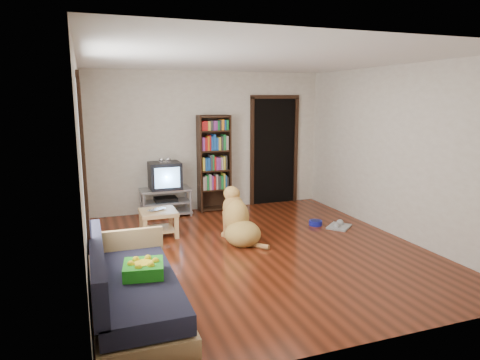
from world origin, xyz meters
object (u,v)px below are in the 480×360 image
object	(u,v)px
dog_bowl	(316,223)
coffee_table	(158,218)
tv_stand	(166,201)
bookshelf	(214,158)
dog	(238,222)
sofa	(132,294)
green_cushion	(144,269)
laptop	(158,210)
crt_tv	(165,175)
grey_rag	(339,227)

from	to	relation	value
dog_bowl	coffee_table	distance (m)	2.61
tv_stand	coffee_table	world-z (taller)	tv_stand
bookshelf	dog	bearing A→B (deg)	-95.81
sofa	tv_stand	bearing A→B (deg)	74.98
green_cushion	laptop	bearing A→B (deg)	86.36
sofa	green_cushion	bearing A→B (deg)	19.45
bookshelf	sofa	distance (m)	4.26
dog_bowl	bookshelf	size ratio (longest dim) A/B	0.12
dog_bowl	sofa	distance (m)	3.89
dog_bowl	tv_stand	world-z (taller)	tv_stand
crt_tv	bookshelf	distance (m)	0.99
sofa	grey_rag	bearing A→B (deg)	28.31
crt_tv	dog	size ratio (longest dim) A/B	0.59
bookshelf	dog_bowl	bearing A→B (deg)	-50.20
crt_tv	sofa	xyz separation A→B (m)	(-0.97, -3.65, -0.48)
tv_stand	coffee_table	size ratio (longest dim) A/B	1.64
dog_bowl	bookshelf	world-z (taller)	bookshelf
coffee_table	grey_rag	bearing A→B (deg)	-11.84
green_cushion	dog_bowl	xyz separation A→B (m)	(3.11, 2.11, -0.44)
coffee_table	sofa	bearing A→B (deg)	-104.72
tv_stand	bookshelf	distance (m)	1.20
dog_bowl	grey_rag	xyz separation A→B (m)	(0.30, -0.25, -0.03)
crt_tv	tv_stand	bearing A→B (deg)	-90.00
laptop	coffee_table	world-z (taller)	laptop
tv_stand	green_cushion	bearing A→B (deg)	-103.33
tv_stand	laptop	bearing A→B (deg)	-105.28
crt_tv	sofa	distance (m)	3.81
bookshelf	laptop	bearing A→B (deg)	-135.38
laptop	sofa	bearing A→B (deg)	-133.95
green_cushion	dog	size ratio (longest dim) A/B	0.38
dog_bowl	crt_tv	xyz separation A→B (m)	(-2.26, 1.50, 0.70)
grey_rag	bookshelf	world-z (taller)	bookshelf
laptop	dog	world-z (taller)	dog
green_cushion	bookshelf	bearing A→B (deg)	72.70
tv_stand	bookshelf	world-z (taller)	bookshelf
laptop	tv_stand	size ratio (longest dim) A/B	0.33
laptop	tv_stand	distance (m)	1.21
grey_rag	coffee_table	xyz separation A→B (m)	(-2.87, 0.60, 0.27)
tv_stand	crt_tv	bearing A→B (deg)	90.00
dog	grey_rag	bearing A→B (deg)	2.81
grey_rag	sofa	size ratio (longest dim) A/B	0.22
sofa	dog	bearing A→B (deg)	46.38
crt_tv	grey_rag	bearing A→B (deg)	-34.35
dog	sofa	bearing A→B (deg)	-133.62
dog_bowl	laptop	bearing A→B (deg)	172.86
grey_rag	coffee_table	world-z (taller)	coffee_table
bookshelf	coffee_table	xyz separation A→B (m)	(-1.27, -1.22, -0.72)
green_cushion	bookshelf	distance (m)	4.13
sofa	dog_bowl	bearing A→B (deg)	33.67
tv_stand	sofa	bearing A→B (deg)	-105.02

